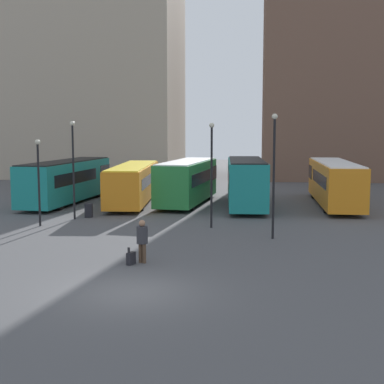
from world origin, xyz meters
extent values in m
plane|color=#4C4C4F|center=(0.00, 0.00, 0.00)|extent=(160.00, 160.00, 0.00)
cube|color=#19847F|center=(-9.70, 20.95, 1.64)|extent=(3.35, 11.61, 2.78)
cube|color=black|center=(-9.35, 25.63, 1.99)|extent=(2.70, 2.29, 1.06)
cube|color=black|center=(-9.78, 19.92, 1.99)|extent=(3.08, 7.50, 0.83)
cube|color=black|center=(-9.70, 20.95, 3.07)|extent=(3.14, 11.36, 0.08)
cylinder|color=black|center=(-9.43, 24.49, 0.45)|extent=(2.47, 1.08, 0.91)
cylinder|color=black|center=(-9.96, 17.41, 0.45)|extent=(2.47, 1.08, 0.91)
cube|color=orange|center=(-4.75, 21.29, 1.50)|extent=(3.41, 12.09, 2.45)
cube|color=black|center=(-5.15, 26.16, 1.81)|extent=(2.65, 2.38, 0.93)
cube|color=black|center=(-4.66, 20.22, 1.81)|extent=(3.09, 7.81, 0.73)
cube|color=yellow|center=(-4.75, 21.29, 2.77)|extent=(3.20, 11.84, 0.08)
cylinder|color=black|center=(-5.05, 24.97, 0.51)|extent=(2.42, 1.21, 1.02)
cylinder|color=black|center=(-4.45, 17.60, 0.51)|extent=(2.42, 1.21, 1.02)
cube|color=#237A38|center=(-0.79, 21.32, 1.66)|extent=(3.52, 9.86, 2.79)
cube|color=black|center=(-0.35, 25.25, 2.01)|extent=(2.70, 2.04, 1.06)
cube|color=black|center=(-0.88, 20.46, 2.01)|extent=(3.17, 6.41, 0.84)
cube|color=white|center=(-0.79, 21.32, 3.10)|extent=(3.31, 9.65, 0.08)
cylinder|color=black|center=(-0.46, 24.29, 0.49)|extent=(2.48, 1.24, 0.98)
cylinder|color=black|center=(-1.12, 18.35, 0.49)|extent=(2.48, 1.24, 0.98)
cube|color=#19847F|center=(3.48, 19.91, 1.77)|extent=(2.97, 9.44, 2.99)
cube|color=black|center=(3.26, 23.73, 2.14)|extent=(2.57, 1.86, 1.14)
cube|color=black|center=(3.53, 19.08, 2.14)|extent=(2.80, 6.09, 0.90)
cube|color=black|center=(3.48, 19.91, 3.30)|extent=(2.76, 9.24, 0.08)
cylinder|color=black|center=(3.31, 22.80, 0.50)|extent=(2.39, 1.13, 1.00)
cylinder|color=black|center=(3.64, 17.03, 0.50)|extent=(2.39, 1.13, 1.00)
cube|color=orange|center=(9.70, 21.82, 1.66)|extent=(2.45, 12.19, 2.75)
cube|color=black|center=(9.71, 26.81, 2.00)|extent=(2.47, 2.24, 1.05)
cube|color=black|center=(9.70, 20.72, 2.00)|extent=(2.47, 7.80, 0.83)
cube|color=white|center=(9.70, 21.82, 3.07)|extent=(2.26, 11.94, 0.08)
cylinder|color=black|center=(9.71, 25.60, 0.51)|extent=(2.33, 1.03, 1.03)
cylinder|color=black|center=(9.69, 18.04, 0.51)|extent=(2.33, 1.03, 1.03)
cylinder|color=#4C3828|center=(-0.51, 3.93, 0.40)|extent=(0.20, 0.20, 0.80)
cylinder|color=#4C3828|center=(-0.35, 3.87, 0.40)|extent=(0.20, 0.20, 0.80)
cylinder|color=#2D2D33|center=(-0.43, 3.90, 1.15)|extent=(0.58, 0.58, 0.70)
sphere|color=#9E7051|center=(-0.43, 3.90, 1.63)|extent=(0.26, 0.26, 0.26)
cube|color=black|center=(-0.82, 3.57, 0.25)|extent=(0.33, 0.46, 0.50)
cube|color=black|center=(-0.88, 3.43, 0.62)|extent=(0.11, 0.06, 0.23)
cylinder|color=black|center=(1.71, 12.02, 2.76)|extent=(0.12, 0.12, 5.51)
sphere|color=beige|center=(1.71, 12.02, 5.59)|extent=(0.28, 0.28, 0.28)
cylinder|color=black|center=(-6.72, 13.92, 2.83)|extent=(0.12, 0.12, 5.65)
sphere|color=beige|center=(-6.72, 13.92, 5.74)|extent=(0.28, 0.28, 0.28)
cylinder|color=black|center=(-7.86, 11.43, 2.30)|extent=(0.12, 0.12, 4.60)
sphere|color=beige|center=(-7.86, 11.43, 4.69)|extent=(0.28, 0.28, 0.28)
cylinder|color=black|center=(4.97, 9.37, 2.95)|extent=(0.12, 0.12, 5.90)
sphere|color=beige|center=(4.97, 9.37, 5.99)|extent=(0.28, 0.28, 0.28)
cylinder|color=black|center=(-6.07, 14.67, 0.42)|extent=(0.52, 0.52, 0.85)
camera|label=1|loc=(4.02, -16.86, 5.35)|focal=50.00mm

